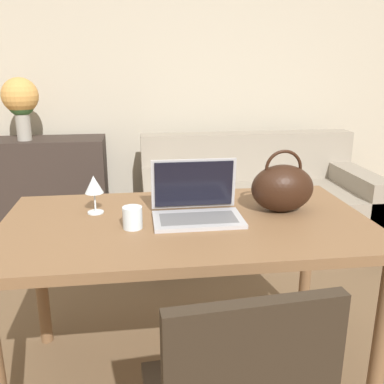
% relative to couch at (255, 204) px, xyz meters
% --- Properties ---
extents(wall_back, '(10.00, 0.06, 2.70)m').
position_rel_couch_xyz_m(wall_back, '(-0.74, 0.68, 1.07)').
color(wall_back, '#BCB29E').
rests_on(wall_back, ground_plane).
extents(dining_table, '(1.51, 0.84, 0.77)m').
position_rel_couch_xyz_m(dining_table, '(-0.76, -1.59, 0.41)').
color(dining_table, brown).
rests_on(dining_table, ground_plane).
extents(couch, '(1.83, 0.94, 0.82)m').
position_rel_couch_xyz_m(couch, '(0.00, 0.00, 0.00)').
color(couch, gray).
rests_on(couch, ground_plane).
extents(sideboard, '(0.98, 0.40, 0.80)m').
position_rel_couch_xyz_m(sideboard, '(-1.71, 0.34, 0.12)').
color(sideboard, '#332823').
rests_on(sideboard, ground_plane).
extents(laptop, '(0.36, 0.25, 0.23)m').
position_rel_couch_xyz_m(laptop, '(-0.71, -1.56, 0.56)').
color(laptop, '#ADADB2').
rests_on(laptop, dining_table).
extents(drinking_glass, '(0.08, 0.08, 0.09)m').
position_rel_couch_xyz_m(drinking_glass, '(-0.98, -1.65, 0.54)').
color(drinking_glass, silver).
rests_on(drinking_glass, dining_table).
extents(wine_glass, '(0.08, 0.08, 0.17)m').
position_rel_couch_xyz_m(wine_glass, '(-1.14, -1.45, 0.61)').
color(wine_glass, silver).
rests_on(wine_glass, dining_table).
extents(handbag, '(0.27, 0.19, 0.27)m').
position_rel_couch_xyz_m(handbag, '(-0.34, -1.53, 0.60)').
color(handbag, black).
rests_on(handbag, dining_table).
extents(flower_vase, '(0.28, 0.28, 0.49)m').
position_rel_couch_xyz_m(flower_vase, '(-1.83, 0.29, 0.84)').
color(flower_vase, '#9E998E').
rests_on(flower_vase, sideboard).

